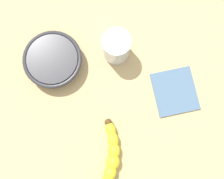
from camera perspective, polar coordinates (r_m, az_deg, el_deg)
wooden_tabletop at (r=82.31cm, az=0.05°, el=-1.14°), size 120.00×120.00×3.00cm
banana at (r=78.64cm, az=-0.50°, el=-14.74°), size 15.72×18.73×3.86cm
smoothie_glass at (r=78.56cm, az=0.90°, el=8.85°), size 8.00×8.00×10.37cm
ceramic_bowl at (r=81.75cm, az=-12.15°, el=5.95°), size 17.09×17.09×4.65cm
folded_napkin at (r=82.74cm, az=12.95°, el=-0.40°), size 17.41×17.04×0.60cm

